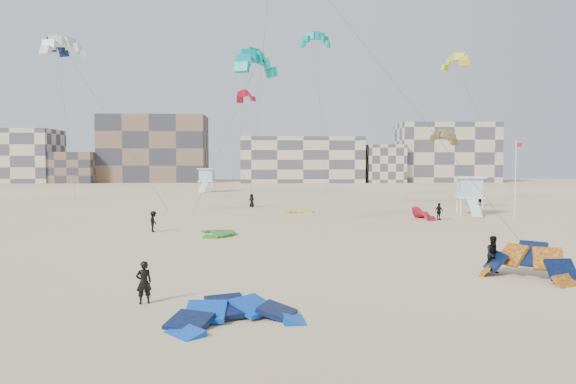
{
  "coord_description": "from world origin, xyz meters",
  "views": [
    {
      "loc": [
        1.0,
        -20.78,
        5.5
      ],
      "look_at": [
        1.96,
        6.0,
        4.06
      ],
      "focal_mm": 35.0,
      "sensor_mm": 36.0,
      "label": 1
    }
  ],
  "objects_px": {
    "kitesurfer_main": "(144,282)",
    "lifeguard_tower_near": "(470,196)",
    "kite_ground_blue": "(237,324)",
    "kite_ground_orange": "(526,279)"
  },
  "relations": [
    {
      "from": "kitesurfer_main",
      "to": "lifeguard_tower_near",
      "type": "bearing_deg",
      "value": -150.16
    },
    {
      "from": "kitesurfer_main",
      "to": "kite_ground_blue",
      "type": "bearing_deg",
      "value": 118.84
    },
    {
      "from": "kitesurfer_main",
      "to": "lifeguard_tower_near",
      "type": "height_order",
      "value": "lifeguard_tower_near"
    },
    {
      "from": "kite_ground_blue",
      "to": "kitesurfer_main",
      "type": "height_order",
      "value": "kitesurfer_main"
    },
    {
      "from": "kite_ground_blue",
      "to": "lifeguard_tower_near",
      "type": "relative_size",
      "value": 0.85
    },
    {
      "from": "kite_ground_orange",
      "to": "kitesurfer_main",
      "type": "height_order",
      "value": "kite_ground_orange"
    },
    {
      "from": "kite_ground_orange",
      "to": "kite_ground_blue",
      "type": "bearing_deg",
      "value": -108.85
    },
    {
      "from": "kite_ground_blue",
      "to": "kite_ground_orange",
      "type": "height_order",
      "value": "kite_ground_orange"
    },
    {
      "from": "kite_ground_blue",
      "to": "lifeguard_tower_near",
      "type": "xyz_separation_m",
      "value": [
        22.04,
        38.57,
        1.97
      ]
    },
    {
      "from": "kite_ground_orange",
      "to": "lifeguard_tower_near",
      "type": "bearing_deg",
      "value": 118.41
    }
  ]
}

